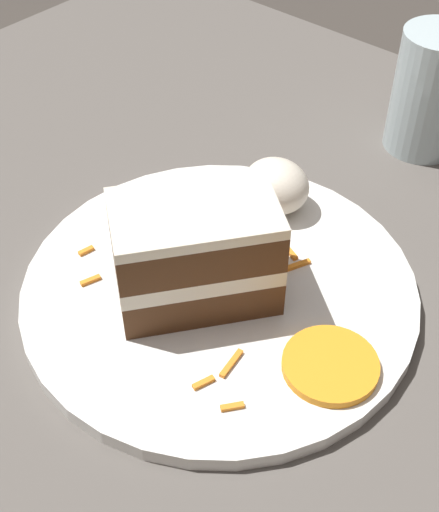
{
  "coord_description": "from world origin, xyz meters",
  "views": [
    {
      "loc": [
        -0.25,
        0.25,
        0.43
      ],
      "look_at": [
        -0.01,
        -0.03,
        0.08
      ],
      "focal_mm": 50.0,
      "sensor_mm": 36.0,
      "label": 1
    }
  ],
  "objects_px": {
    "plate": "(220,289)",
    "orange_garnish": "(330,365)",
    "cake_slice": "(194,252)",
    "drinking_glass": "(429,99)",
    "cream_dollop": "(276,186)"
  },
  "relations": [
    {
      "from": "plate",
      "to": "orange_garnish",
      "type": "bearing_deg",
      "value": 174.31
    },
    {
      "from": "cake_slice",
      "to": "orange_garnish",
      "type": "xyz_separation_m",
      "value": [
        -0.12,
        -0.01,
        -0.04
      ]
    },
    {
      "from": "drinking_glass",
      "to": "cream_dollop",
      "type": "bearing_deg",
      "value": 77.86
    },
    {
      "from": "plate",
      "to": "cake_slice",
      "type": "relative_size",
      "value": 2.24
    },
    {
      "from": "cream_dollop",
      "to": "orange_garnish",
      "type": "bearing_deg",
      "value": 140.42
    },
    {
      "from": "plate",
      "to": "cream_dollop",
      "type": "relative_size",
      "value": 5.24
    },
    {
      "from": "cake_slice",
      "to": "cream_dollop",
      "type": "distance_m",
      "value": 0.12
    },
    {
      "from": "orange_garnish",
      "to": "plate",
      "type": "bearing_deg",
      "value": -5.69
    },
    {
      "from": "orange_garnish",
      "to": "cream_dollop",
      "type": "bearing_deg",
      "value": -39.58
    },
    {
      "from": "cake_slice",
      "to": "drinking_glass",
      "type": "height_order",
      "value": "drinking_glass"
    },
    {
      "from": "cream_dollop",
      "to": "drinking_glass",
      "type": "xyz_separation_m",
      "value": [
        -0.04,
        -0.18,
        0.01
      ]
    },
    {
      "from": "plate",
      "to": "drinking_glass",
      "type": "distance_m",
      "value": 0.28
    },
    {
      "from": "cream_dollop",
      "to": "drinking_glass",
      "type": "relative_size",
      "value": 0.49
    },
    {
      "from": "plate",
      "to": "drinking_glass",
      "type": "bearing_deg",
      "value": -92.9
    },
    {
      "from": "plate",
      "to": "drinking_glass",
      "type": "xyz_separation_m",
      "value": [
        -0.01,
        -0.28,
        0.04
      ]
    }
  ]
}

